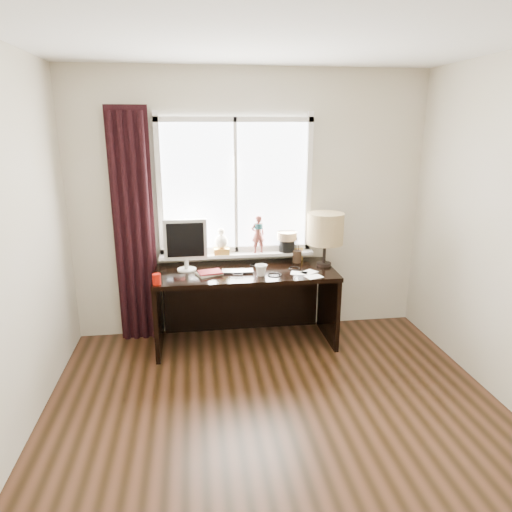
{
  "coord_description": "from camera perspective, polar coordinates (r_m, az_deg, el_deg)",
  "views": [
    {
      "loc": [
        -0.56,
        -2.45,
        2.08
      ],
      "look_at": [
        -0.05,
        1.25,
        1.0
      ],
      "focal_mm": 32.0,
      "sensor_mm": 36.0,
      "label": 1
    }
  ],
  "objects": [
    {
      "name": "floor",
      "position": [
        3.26,
        4.26,
        -23.56
      ],
      "size": [
        3.5,
        4.0,
        0.0
      ],
      "primitive_type": "cube",
      "color": "#482919",
      "rests_on": "ground"
    },
    {
      "name": "ceiling",
      "position": [
        2.56,
        5.62,
        27.8
      ],
      "size": [
        3.5,
        4.0,
        0.0
      ],
      "primitive_type": "cube",
      "color": "white",
      "rests_on": "wall_back"
    },
    {
      "name": "wall_back",
      "position": [
        4.55,
        -0.68,
        6.26
      ],
      "size": [
        3.5,
        0.0,
        2.6
      ],
      "primitive_type": "cube",
      "rotation": [
        1.57,
        0.0,
        0.0
      ],
      "color": "#C0B694",
      "rests_on": "ground"
    },
    {
      "name": "laptop",
      "position": [
        4.26,
        -2.29,
        -1.91
      ],
      "size": [
        0.31,
        0.21,
        0.02
      ],
      "primitive_type": "imported",
      "rotation": [
        0.0,
        0.0,
        -0.07
      ],
      "color": "silver",
      "rests_on": "desk"
    },
    {
      "name": "mug",
      "position": [
        4.15,
        0.63,
        -1.74
      ],
      "size": [
        0.15,
        0.15,
        0.11
      ],
      "primitive_type": "imported",
      "rotation": [
        0.0,
        0.0,
        0.95
      ],
      "color": "white",
      "rests_on": "desk"
    },
    {
      "name": "red_cup",
      "position": [
        4.02,
        -12.31,
        -2.85
      ],
      "size": [
        0.07,
        0.07,
        0.09
      ],
      "primitive_type": "cylinder",
      "color": "#A30F04",
      "rests_on": "desk"
    },
    {
      "name": "window",
      "position": [
        4.48,
        -2.28,
        6.24
      ],
      "size": [
        1.52,
        0.2,
        1.4
      ],
      "color": "white",
      "rests_on": "ground"
    },
    {
      "name": "curtain",
      "position": [
        4.49,
        -15.01,
        3.18
      ],
      "size": [
        0.38,
        0.09,
        2.25
      ],
      "color": "black",
      "rests_on": "floor"
    },
    {
      "name": "desk",
      "position": [
        4.48,
        -1.48,
        -4.42
      ],
      "size": [
        1.7,
        0.7,
        0.75
      ],
      "color": "black",
      "rests_on": "floor"
    },
    {
      "name": "monitor",
      "position": [
        4.29,
        -8.81,
        1.76
      ],
      "size": [
        0.4,
        0.18,
        0.49
      ],
      "color": "beige",
      "rests_on": "desk"
    },
    {
      "name": "notebook_stack",
      "position": [
        4.22,
        -5.85,
        -2.11
      ],
      "size": [
        0.26,
        0.23,
        0.03
      ],
      "color": "beige",
      "rests_on": "desk"
    },
    {
      "name": "brush_holder",
      "position": [
        4.57,
        5.14,
        -0.04
      ],
      "size": [
        0.09,
        0.09,
        0.25
      ],
      "color": "black",
      "rests_on": "desk"
    },
    {
      "name": "icon_frame",
      "position": [
        4.63,
        5.27,
        0.21
      ],
      "size": [
        0.1,
        0.03,
        0.13
      ],
      "color": "gold",
      "rests_on": "desk"
    },
    {
      "name": "table_lamp",
      "position": [
        4.42,
        8.66,
        3.33
      ],
      "size": [
        0.35,
        0.35,
        0.52
      ],
      "color": "black",
      "rests_on": "desk"
    },
    {
      "name": "loose_papers",
      "position": [
        4.24,
        6.43,
        -2.24
      ],
      "size": [
        0.29,
        0.3,
        0.0
      ],
      "color": "white",
      "rests_on": "desk"
    },
    {
      "name": "desk_cables",
      "position": [
        4.31,
        2.46,
        -1.79
      ],
      "size": [
        0.48,
        0.49,
        0.01
      ],
      "color": "black",
      "rests_on": "desk"
    }
  ]
}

